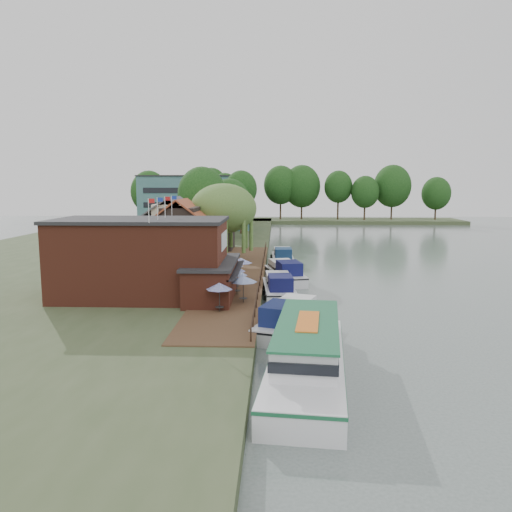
{
  "coord_description": "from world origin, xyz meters",
  "views": [
    {
      "loc": [
        -3.7,
        -45.55,
        11.37
      ],
      "look_at": [
        -6.0,
        12.0,
        3.0
      ],
      "focal_mm": 35.0,
      "sensor_mm": 36.0,
      "label": 1
    }
  ],
  "objects": [
    {
      "name": "umbrella_0",
      "position": [
        -8.22,
        -6.34,
        2.29
      ],
      "size": [
        2.15,
        2.15,
        2.38
      ],
      "primitive_type": null,
      "color": "navy",
      "rests_on": "quay_deck"
    },
    {
      "name": "pub",
      "position": [
        -14.0,
        -1.0,
        4.65
      ],
      "size": [
        20.0,
        11.0,
        7.3
      ],
      "primitive_type": null,
      "color": "maroon",
      "rests_on": "land_bank"
    },
    {
      "name": "hotel_block",
      "position": [
        -22.0,
        70.0,
        7.15
      ],
      "size": [
        25.4,
        12.4,
        12.3
      ],
      "primitive_type": null,
      "color": "#38666B",
      "rests_on": "land_bank"
    },
    {
      "name": "cottage_b",
      "position": [
        -18.0,
        24.0,
        5.25
      ],
      "size": [
        9.6,
        8.6,
        8.5
      ],
      "primitive_type": null,
      "color": "beige",
      "rests_on": "land_bank"
    },
    {
      "name": "tour_boat",
      "position": [
        -1.85,
        -17.59,
        1.69
      ],
      "size": [
        5.95,
        15.84,
        3.38
      ],
      "primitive_type": null,
      "rotation": [
        0.0,
        0.0,
        -0.11
      ],
      "color": "silver",
      "rests_on": "ground"
    },
    {
      "name": "bank_tree_2",
      "position": [
        -10.96,
        58.47,
        7.56
      ],
      "size": [
        6.63,
        6.63,
        13.12
      ],
      "primitive_type": null,
      "color": "#143811",
      "rests_on": "land_bank"
    },
    {
      "name": "land_bank",
      "position": [
        -30.0,
        35.0,
        0.5
      ],
      "size": [
        50.0,
        140.0,
        1.0
      ],
      "primitive_type": "cube",
      "color": "#384728",
      "rests_on": "ground"
    },
    {
      "name": "cruiser_2",
      "position": [
        -2.61,
        12.19,
        1.32
      ],
      "size": [
        5.72,
        11.26,
        2.64
      ],
      "primitive_type": null,
      "rotation": [
        0.0,
        0.0,
        0.22
      ],
      "color": "silver",
      "rests_on": "ground"
    },
    {
      "name": "bank_tree_4",
      "position": [
        -17.28,
        84.71,
        6.47
      ],
      "size": [
        7.34,
        7.34,
        10.94
      ],
      "primitive_type": null,
      "color": "#143811",
      "rests_on": "land_bank"
    },
    {
      "name": "umbrella_2",
      "position": [
        -7.31,
        -0.02,
        2.29
      ],
      "size": [
        2.02,
        2.02,
        2.38
      ],
      "primitive_type": null,
      "color": "navy",
      "rests_on": "quay_deck"
    },
    {
      "name": "quay_rail",
      "position": [
        -5.3,
        10.5,
        1.5
      ],
      "size": [
        0.2,
        49.0,
        1.0
      ],
      "primitive_type": null,
      "color": "black",
      "rests_on": "land_bank"
    },
    {
      "name": "cruiser_1",
      "position": [
        -3.36,
        4.18,
        1.25
      ],
      "size": [
        4.05,
        10.48,
        2.5
      ],
      "primitive_type": null,
      "rotation": [
        0.0,
        0.0,
        0.07
      ],
      "color": "silver",
      "rests_on": "ground"
    },
    {
      "name": "bank_tree_0",
      "position": [
        -16.68,
        41.95,
        7.67
      ],
      "size": [
        8.52,
        8.52,
        13.34
      ],
      "primitive_type": null,
      "color": "#143811",
      "rests_on": "land_bank"
    },
    {
      "name": "umbrella_1",
      "position": [
        -6.5,
        -3.14,
        2.29
      ],
      "size": [
        2.46,
        2.46,
        2.38
      ],
      "primitive_type": null,
      "color": "navy",
      "rests_on": "quay_deck"
    },
    {
      "name": "willow",
      "position": [
        -10.5,
        19.0,
        6.21
      ],
      "size": [
        8.6,
        8.6,
        10.43
      ],
      "primitive_type": null,
      "color": "#476B2D",
      "rests_on": "land_bank"
    },
    {
      "name": "quay_deck",
      "position": [
        -8.0,
        10.0,
        1.05
      ],
      "size": [
        6.0,
        50.0,
        0.1
      ],
      "primitive_type": "cube",
      "color": "#47301E",
      "rests_on": "land_bank"
    },
    {
      "name": "umbrella_5",
      "position": [
        -7.43,
        7.23,
        2.29
      ],
      "size": [
        2.46,
        2.46,
        2.38
      ],
      "primitive_type": null,
      "color": "navy",
      "rests_on": "quay_deck"
    },
    {
      "name": "cottage_a",
      "position": [
        -15.0,
        14.0,
        5.25
      ],
      "size": [
        8.6,
        7.6,
        8.5
      ],
      "primitive_type": null,
      "color": "black",
      "rests_on": "land_bank"
    },
    {
      "name": "umbrella_3",
      "position": [
        -7.61,
        2.09,
        2.29
      ],
      "size": [
        1.98,
        1.98,
        2.38
      ],
      "primitive_type": null,
      "color": "navy",
      "rests_on": "quay_deck"
    },
    {
      "name": "umbrella_4",
      "position": [
        -8.22,
        4.87,
        2.29
      ],
      "size": [
        2.37,
        2.37,
        2.38
      ],
      "primitive_type": null,
      "color": "navy",
      "rests_on": "quay_deck"
    },
    {
      "name": "cruiser_3",
      "position": [
        -2.7,
        25.17,
        1.25
      ],
      "size": [
        3.62,
        10.32,
        2.49
      ],
      "primitive_type": null,
      "rotation": [
        0.0,
        0.0,
        0.03
      ],
      "color": "white",
      "rests_on": "ground"
    },
    {
      "name": "swan",
      "position": [
        -2.2,
        -9.08,
        0.22
      ],
      "size": [
        0.44,
        0.44,
        0.44
      ],
      "primitive_type": "sphere",
      "color": "white",
      "rests_on": "ground"
    },
    {
      "name": "bank_tree_3",
      "position": [
        -14.14,
        77.07,
        6.85
      ],
      "size": [
        6.74,
        6.74,
        11.71
      ],
      "primitive_type": null,
      "color": "#143811",
      "rests_on": "land_bank"
    },
    {
      "name": "cruiser_0",
      "position": [
        -2.62,
        -7.91,
        1.32
      ],
      "size": [
        6.74,
        11.29,
        2.64
      ],
      "primitive_type": null,
      "rotation": [
        0.0,
        0.0,
        -0.33
      ],
      "color": "silver",
      "rests_on": "ground"
    },
    {
      "name": "ground",
      "position": [
        0.0,
        0.0,
        0.0
      ],
      "size": [
        260.0,
        260.0,
        0.0
      ],
      "primitive_type": "plane",
      "color": "#525F5B",
      "rests_on": "ground"
    },
    {
      "name": "bank_tree_5",
      "position": [
        -17.78,
        92.39,
        7.66
      ],
      "size": [
        7.69,
        7.69,
        13.33
      ],
      "primitive_type": null,
      "color": "#143811",
      "rests_on": "land_bank"
    },
    {
      "name": "bank_tree_1",
      "position": [
        -12.58,
        49.77,
        6.69
      ],
      "size": [
        8.1,
        8.1,
        11.37
      ],
      "primitive_type": null,
      "color": "#143811",
      "rests_on": "land_bank"
    },
    {
      "name": "cottage_c",
      "position": [
        -14.0,
        33.0,
        5.25
      ],
      "size": [
        7.6,
        7.6,
        8.5
      ],
      "primitive_type": null,
      "color": "black",
      "rests_on": "land_bank"
    }
  ]
}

